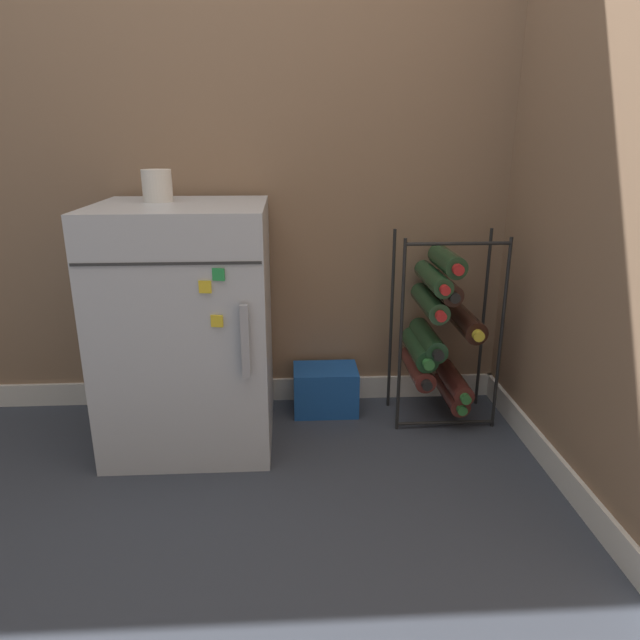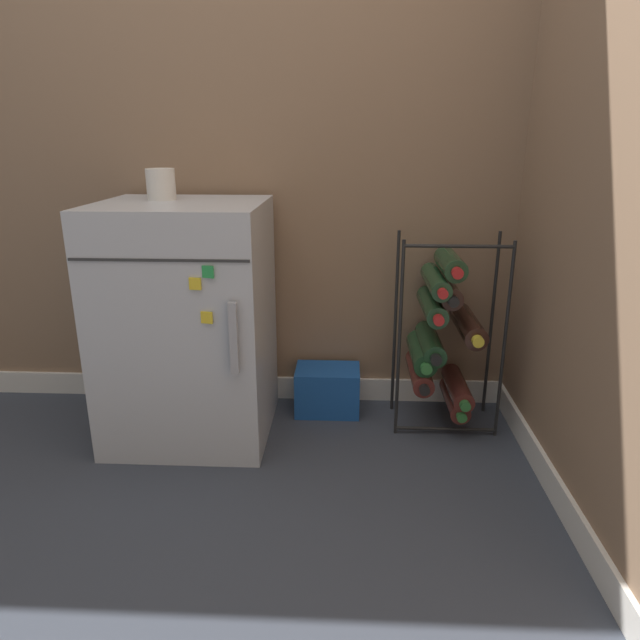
# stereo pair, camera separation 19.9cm
# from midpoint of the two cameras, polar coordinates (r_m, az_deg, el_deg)

# --- Properties ---
(ground_plane) EXTENTS (14.00, 14.00, 0.00)m
(ground_plane) POSITION_cam_midpoint_polar(r_m,az_deg,el_deg) (1.80, -1.03, -16.69)
(ground_plane) COLOR #333842
(wall_back) EXTENTS (6.65, 0.07, 2.50)m
(wall_back) POSITION_cam_midpoint_polar(r_m,az_deg,el_deg) (2.17, 0.06, 23.66)
(wall_back) COLOR #84664C
(wall_back) RESTS_ON ground_plane
(mini_fridge) EXTENTS (0.54, 0.53, 0.82)m
(mini_fridge) POSITION_cam_midpoint_polar(r_m,az_deg,el_deg) (1.99, -10.27, -0.28)
(mini_fridge) COLOR #B7BABF
(mini_fridge) RESTS_ON ground_plane
(wine_rack) EXTENTS (0.37, 0.33, 0.70)m
(wine_rack) POSITION_cam_midpoint_polar(r_m,az_deg,el_deg) (2.10, 14.74, -1.40)
(wine_rack) COLOR black
(wine_rack) RESTS_ON ground_plane
(soda_box) EXTENTS (0.24, 0.17, 0.18)m
(soda_box) POSITION_cam_midpoint_polar(r_m,az_deg,el_deg) (2.22, 3.35, -7.03)
(soda_box) COLOR #194C9E
(soda_box) RESTS_ON ground_plane
(fridge_top_cup) EXTENTS (0.09, 0.09, 0.10)m
(fridge_top_cup) POSITION_cam_midpoint_polar(r_m,az_deg,el_deg) (1.99, -12.83, 13.08)
(fridge_top_cup) COLOR silver
(fridge_top_cup) RESTS_ON mini_fridge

